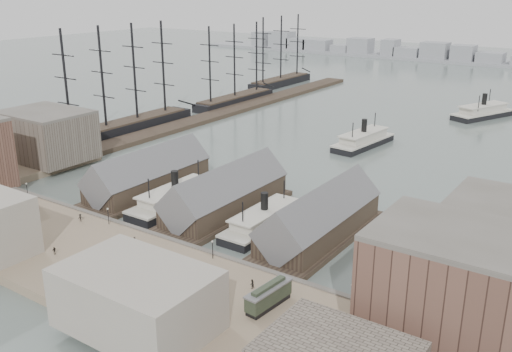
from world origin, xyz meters
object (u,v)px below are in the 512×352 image
Objects in this scene: horse_cart_left at (31,206)px; horse_cart_right at (139,282)px; horse_cart_center at (100,258)px; tram at (269,297)px; ferry_docked_west at (176,198)px.

horse_cart_right is at bearing -63.17° from horse_cart_left.
horse_cart_center is at bearing 55.47° from horse_cart_right.
tram reaches higher than horse_cart_left.
horse_cart_left is at bearing -134.60° from ferry_docked_west.
ferry_docked_west is 2.73× the size of tram.
tram is at bearing -55.13° from horse_cart_center.
horse_cart_right is (48.01, -11.31, -0.07)m from horse_cart_left.
tram is at bearing -98.00° from horse_cart_right.
horse_cart_left is at bearing -177.86° from tram.
tram is 36.32m from horse_cart_center.
tram is (46.74, -28.62, 1.48)m from ferry_docked_west.
horse_cart_left is at bearing 101.58° from horse_cart_center.
ferry_docked_west reaches higher than horse_cart_left.
ferry_docked_west is 5.93× the size of horse_cart_right.
tram is 71.17m from horse_cart_left.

